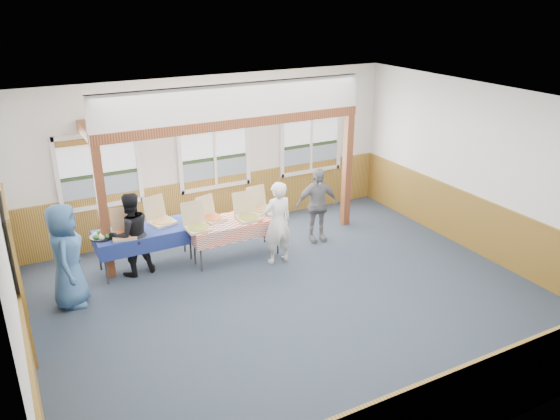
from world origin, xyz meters
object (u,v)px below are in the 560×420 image
object	(u,v)px
table_left	(145,232)
man_blue	(66,256)
woman_white	(278,223)
woman_black	(131,234)
person_grey	(317,205)
table_right	(234,222)

from	to	relation	value
table_left	man_blue	xyz separation A→B (m)	(-1.42, -0.68, 0.17)
woman_white	man_blue	distance (m)	3.62
table_left	woman_white	bearing A→B (deg)	-25.64
table_left	woman_black	bearing A→B (deg)	-159.85
table_left	woman_white	size ratio (longest dim) A/B	1.15
woman_black	table_left	bearing A→B (deg)	-163.86
woman_black	man_blue	distance (m)	1.27
man_blue	person_grey	size ratio (longest dim) A/B	1.14
table_right	table_left	bearing A→B (deg)	149.16
table_left	man_blue	size ratio (longest dim) A/B	1.05
person_grey	woman_black	bearing A→B (deg)	-175.90
woman_black	person_grey	bearing A→B (deg)	168.07
man_blue	person_grey	distance (m)	4.76
table_right	person_grey	world-z (taller)	person_grey
woman_white	person_grey	bearing A→B (deg)	-159.38
table_left	woman_white	distance (m)	2.38
table_left	table_right	xyz separation A→B (m)	(1.58, -0.33, -0.00)
table_right	man_blue	distance (m)	3.02
woman_white	man_blue	size ratio (longest dim) A/B	0.91
woman_white	woman_black	size ratio (longest dim) A/B	1.03
woman_white	person_grey	world-z (taller)	woman_white
woman_black	table_right	bearing A→B (deg)	166.47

